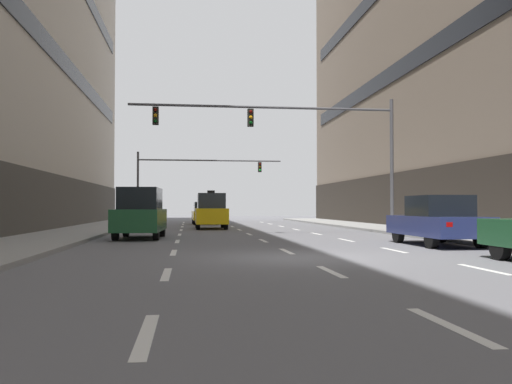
% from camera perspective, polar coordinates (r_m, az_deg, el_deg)
% --- Properties ---
extents(ground_plane, '(120.00, 120.00, 0.00)m').
position_cam_1_polar(ground_plane, '(14.05, 4.76, -6.99)').
color(ground_plane, slate).
extents(lane_stripe_l1_s2, '(0.16, 2.00, 0.01)m').
position_cam_1_polar(lane_stripe_l1_s2, '(5.86, -11.60, -14.62)').
color(lane_stripe_l1_s2, silver).
rests_on(lane_stripe_l1_s2, ground).
extents(lane_stripe_l1_s3, '(0.16, 2.00, 0.01)m').
position_cam_1_polar(lane_stripe_l1_s3, '(10.78, -9.52, -8.61)').
color(lane_stripe_l1_s3, silver).
rests_on(lane_stripe_l1_s3, ground).
extents(lane_stripe_l1_s4, '(0.16, 2.00, 0.01)m').
position_cam_1_polar(lane_stripe_l1_s4, '(15.75, -8.76, -6.38)').
color(lane_stripe_l1_s4, silver).
rests_on(lane_stripe_l1_s4, ground).
extents(lane_stripe_l1_s5, '(0.16, 2.00, 0.01)m').
position_cam_1_polar(lane_stripe_l1_s5, '(20.73, -8.37, -5.22)').
color(lane_stripe_l1_s5, silver).
rests_on(lane_stripe_l1_s5, ground).
extents(lane_stripe_l1_s6, '(0.16, 2.00, 0.01)m').
position_cam_1_polar(lane_stripe_l1_s6, '(25.72, -8.14, -4.51)').
color(lane_stripe_l1_s6, silver).
rests_on(lane_stripe_l1_s6, ground).
extents(lane_stripe_l1_s7, '(0.16, 2.00, 0.01)m').
position_cam_1_polar(lane_stripe_l1_s7, '(30.72, -7.98, -4.03)').
color(lane_stripe_l1_s7, silver).
rests_on(lane_stripe_l1_s7, ground).
extents(lane_stripe_l1_s8, '(0.16, 2.00, 0.01)m').
position_cam_1_polar(lane_stripe_l1_s8, '(35.71, -7.86, -3.68)').
color(lane_stripe_l1_s8, silver).
rests_on(lane_stripe_l1_s8, ground).
extents(lane_stripe_l1_s9, '(0.16, 2.00, 0.01)m').
position_cam_1_polar(lane_stripe_l1_s9, '(40.71, -7.77, -3.42)').
color(lane_stripe_l1_s9, silver).
rests_on(lane_stripe_l1_s9, ground).
extents(lane_stripe_l1_s10, '(0.16, 2.00, 0.01)m').
position_cam_1_polar(lane_stripe_l1_s10, '(45.71, -7.71, -3.22)').
color(lane_stripe_l1_s10, silver).
rests_on(lane_stripe_l1_s10, ground).
extents(lane_stripe_l2_s2, '(0.16, 2.00, 0.01)m').
position_cam_1_polar(lane_stripe_l2_s2, '(6.51, 19.86, -13.22)').
color(lane_stripe_l2_s2, silver).
rests_on(lane_stripe_l2_s2, ground).
extents(lane_stripe_l2_s3, '(0.16, 2.00, 0.01)m').
position_cam_1_polar(lane_stripe_l2_s3, '(11.15, 7.98, -8.38)').
color(lane_stripe_l2_s3, silver).
rests_on(lane_stripe_l2_s3, ground).
extents(lane_stripe_l2_s4, '(0.16, 2.00, 0.01)m').
position_cam_1_polar(lane_stripe_l2_s4, '(16.00, 3.27, -6.32)').
color(lane_stripe_l2_s4, silver).
rests_on(lane_stripe_l2_s4, ground).
extents(lane_stripe_l2_s5, '(0.16, 2.00, 0.01)m').
position_cam_1_polar(lane_stripe_l2_s5, '(20.93, 0.79, -5.20)').
color(lane_stripe_l2_s5, silver).
rests_on(lane_stripe_l2_s5, ground).
extents(lane_stripe_l2_s6, '(0.16, 2.00, 0.01)m').
position_cam_1_polar(lane_stripe_l2_s6, '(25.88, -0.75, -4.51)').
color(lane_stripe_l2_s6, silver).
rests_on(lane_stripe_l2_s6, ground).
extents(lane_stripe_l2_s7, '(0.16, 2.00, 0.01)m').
position_cam_1_polar(lane_stripe_l2_s7, '(30.85, -1.79, -4.03)').
color(lane_stripe_l2_s7, silver).
rests_on(lane_stripe_l2_s7, ground).
extents(lane_stripe_l2_s8, '(0.16, 2.00, 0.01)m').
position_cam_1_polar(lane_stripe_l2_s8, '(35.83, -2.54, -3.69)').
color(lane_stripe_l2_s8, silver).
rests_on(lane_stripe_l2_s8, ground).
extents(lane_stripe_l2_s9, '(0.16, 2.00, 0.01)m').
position_cam_1_polar(lane_stripe_l2_s9, '(40.81, -3.10, -3.43)').
color(lane_stripe_l2_s9, silver).
rests_on(lane_stripe_l2_s9, ground).
extents(lane_stripe_l2_s10, '(0.16, 2.00, 0.01)m').
position_cam_1_polar(lane_stripe_l2_s10, '(45.80, -3.54, -3.23)').
color(lane_stripe_l2_s10, silver).
rests_on(lane_stripe_l2_s10, ground).
extents(lane_stripe_l3_s3, '(0.16, 2.00, 0.01)m').
position_cam_1_polar(lane_stripe_l3_s3, '(12.43, 23.06, -7.57)').
color(lane_stripe_l3_s3, silver).
rests_on(lane_stripe_l3_s3, ground).
extents(lane_stripe_l3_s4, '(0.16, 2.00, 0.01)m').
position_cam_1_polar(lane_stripe_l3_s4, '(16.92, 14.46, -6.01)').
color(lane_stripe_l3_s4, silver).
rests_on(lane_stripe_l3_s4, ground).
extents(lane_stripe_l3_s5, '(0.16, 2.00, 0.01)m').
position_cam_1_polar(lane_stripe_l3_s5, '(21.64, 9.56, -5.06)').
color(lane_stripe_l3_s5, silver).
rests_on(lane_stripe_l3_s5, ground).
extents(lane_stripe_l3_s6, '(0.16, 2.00, 0.01)m').
position_cam_1_polar(lane_stripe_l3_s6, '(26.46, 6.44, -4.43)').
color(lane_stripe_l3_s6, silver).
rests_on(lane_stripe_l3_s6, ground).
extents(lane_stripe_l3_s7, '(0.16, 2.00, 0.01)m').
position_cam_1_polar(lane_stripe_l3_s7, '(31.34, 4.28, -3.99)').
color(lane_stripe_l3_s7, silver).
rests_on(lane_stripe_l3_s7, ground).
extents(lane_stripe_l3_s8, '(0.16, 2.00, 0.01)m').
position_cam_1_polar(lane_stripe_l3_s8, '(36.25, 2.71, -3.66)').
color(lane_stripe_l3_s8, silver).
rests_on(lane_stripe_l3_s8, ground).
extents(lane_stripe_l3_s9, '(0.16, 2.00, 0.01)m').
position_cam_1_polar(lane_stripe_l3_s9, '(41.18, 1.52, -3.41)').
color(lane_stripe_l3_s9, silver).
rests_on(lane_stripe_l3_s9, ground).
extents(lane_stripe_l3_s10, '(0.16, 2.00, 0.01)m').
position_cam_1_polar(lane_stripe_l3_s10, '(46.12, 0.58, -3.22)').
color(lane_stripe_l3_s10, silver).
rests_on(lane_stripe_l3_s10, ground).
extents(taxi_driving_0, '(1.99, 4.52, 1.86)m').
position_cam_1_polar(taxi_driving_0, '(40.53, -5.45, -2.27)').
color(taxi_driving_0, black).
rests_on(taxi_driving_0, ground).
extents(car_driving_1, '(2.01, 4.44, 2.12)m').
position_cam_1_polar(car_driving_1, '(22.92, -12.21, -2.23)').
color(car_driving_1, black).
rests_on(car_driving_1, ground).
extents(taxi_driving_2, '(1.86, 4.40, 2.30)m').
position_cam_1_polar(taxi_driving_2, '(32.25, -4.82, -2.05)').
color(taxi_driving_2, black).
rests_on(taxi_driving_2, ground).
extents(car_parked_2, '(1.95, 4.58, 1.71)m').
position_cam_1_polar(car_parked_2, '(19.42, 18.74, -2.92)').
color(car_parked_2, black).
rests_on(car_parked_2, ground).
extents(traffic_signal_0, '(12.85, 0.35, 6.50)m').
position_cam_1_polar(traffic_signal_0, '(26.05, 4.65, 6.30)').
color(traffic_signal_0, '#4C4C51').
rests_on(traffic_signal_0, sidewalk_right).
extents(traffic_signal_1, '(11.93, 0.35, 5.69)m').
position_cam_1_polar(traffic_signal_1, '(44.64, -7.28, 2.05)').
color(traffic_signal_1, '#4C4C51').
rests_on(traffic_signal_1, sidewalk_left).
extents(pedestrian_0, '(0.50, 0.31, 1.71)m').
position_cam_1_polar(pedestrian_0, '(25.08, 17.85, -1.94)').
color(pedestrian_0, brown).
rests_on(pedestrian_0, sidewalk_right).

